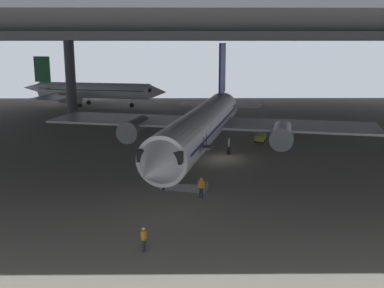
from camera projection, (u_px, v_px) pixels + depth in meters
The scene contains 8 objects.
ground_plane at pixel (219, 159), 49.80m from camera, with size 110.00×110.00×0.00m, color gray.
hangar_structure at pixel (213, 30), 60.18m from camera, with size 121.00×99.00×14.56m.
airplane_main at pixel (202, 126), 49.45m from camera, with size 38.68×39.39×12.30m.
boarding_stairs at pixel (185, 181), 39.49m from camera, with size 4.58×2.37×4.83m.
crew_worker_near_nose at pixel (144, 238), 27.63m from camera, with size 0.32×0.53×1.60m.
crew_worker_by_stairs at pixel (201, 186), 37.14m from camera, with size 0.53×0.32×1.75m.
airplane_distant at pixel (91, 91), 89.60m from camera, with size 29.69×29.09×9.64m.
baggage_tug at pixel (261, 137), 58.38m from camera, with size 1.84×2.46×0.90m.
Camera 1 is at (-3.41, -48.20, 12.49)m, focal length 42.83 mm.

